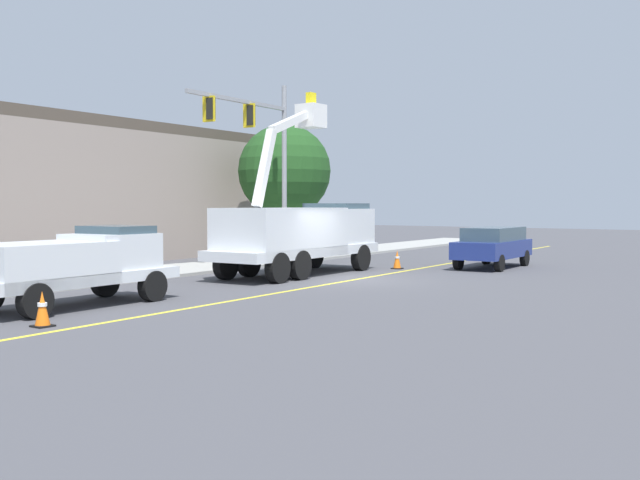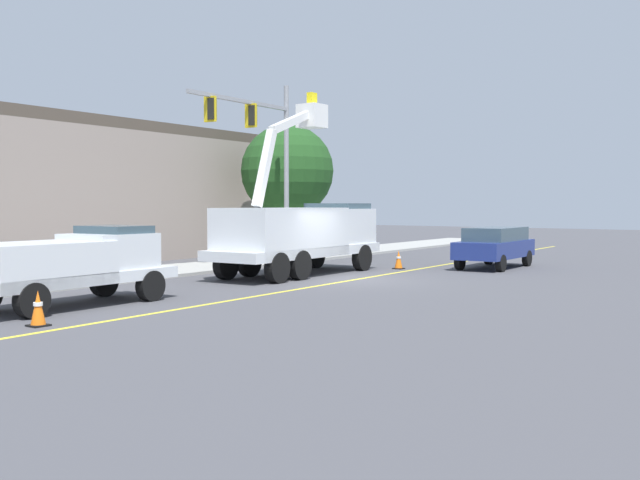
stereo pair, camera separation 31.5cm
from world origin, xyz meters
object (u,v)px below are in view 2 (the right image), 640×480
at_px(traffic_signal_mast, 262,142).
at_px(traffic_cone_mid_front, 399,260).
at_px(service_pickup_truck, 70,263).
at_px(passing_minivan, 495,245).
at_px(traffic_cone_leading, 38,309).
at_px(utility_bucket_truck, 300,232).

bearing_deg(traffic_signal_mast, traffic_cone_mid_front, -71.38).
relative_size(service_pickup_truck, passing_minivan, 1.17).
xyz_separation_m(service_pickup_truck, traffic_cone_mid_front, (14.67, -1.15, -0.74)).
xyz_separation_m(service_pickup_truck, traffic_cone_leading, (-2.29, -2.14, -0.73)).
bearing_deg(utility_bucket_truck, traffic_signal_mast, 59.40).
xyz_separation_m(utility_bucket_truck, passing_minivan, (7.16, -4.70, -0.64)).
xyz_separation_m(service_pickup_truck, passing_minivan, (17.55, -4.09, -0.15)).
height_order(utility_bucket_truck, traffic_cone_mid_front, utility_bucket_truck).
bearing_deg(service_pickup_truck, traffic_signal_mast, 19.76).
relative_size(passing_minivan, traffic_cone_leading, 6.28).
xyz_separation_m(passing_minivan, traffic_signal_mast, (-4.81, 8.67, 4.37)).
relative_size(utility_bucket_truck, traffic_cone_mid_front, 10.90).
distance_m(passing_minivan, traffic_cone_mid_front, 4.16).
xyz_separation_m(traffic_cone_leading, traffic_signal_mast, (15.03, 6.72, 4.96)).
bearing_deg(traffic_signal_mast, utility_bucket_truck, -120.60).
distance_m(traffic_cone_leading, traffic_cone_mid_front, 16.99).
bearing_deg(passing_minivan, traffic_signal_mast, 119.02).
relative_size(service_pickup_truck, traffic_cone_leading, 7.31).
height_order(service_pickup_truck, passing_minivan, service_pickup_truck).
bearing_deg(service_pickup_truck, traffic_cone_mid_front, -4.46).
xyz_separation_m(passing_minivan, traffic_cone_mid_front, (-2.88, 2.94, -0.60)).
distance_m(utility_bucket_truck, passing_minivan, 8.58).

